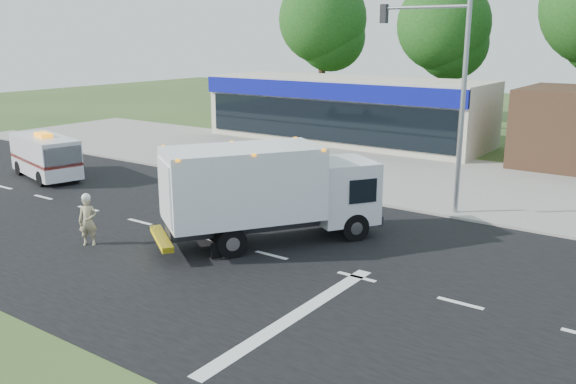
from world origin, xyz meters
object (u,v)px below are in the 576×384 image
(emergency_worker, at_px, (88,220))
(traffic_signal_pole, at_px, (447,83))
(ems_box_truck, at_px, (267,187))
(ambulance_van, at_px, (46,156))

(emergency_worker, xyz_separation_m, traffic_signal_pole, (7.75, 10.23, 4.07))
(ems_box_truck, distance_m, emergency_worker, 5.85)
(ambulance_van, bearing_deg, traffic_signal_pole, 31.25)
(ems_box_truck, xyz_separation_m, traffic_signal_pole, (3.25, 6.65, 3.06))
(ambulance_van, distance_m, traffic_signal_pole, 18.54)
(ems_box_truck, xyz_separation_m, ambulance_van, (-14.08, 1.27, -0.76))
(ems_box_truck, distance_m, ambulance_van, 14.16)
(ems_box_truck, relative_size, emergency_worker, 4.21)
(ems_box_truck, distance_m, traffic_signal_pole, 8.01)
(emergency_worker, height_order, traffic_signal_pole, traffic_signal_pole)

